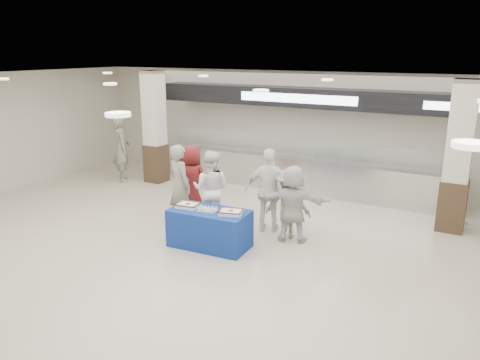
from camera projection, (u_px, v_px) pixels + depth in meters
The scene contains 15 objects.
ground at pixel (185, 265), 8.46m from camera, with size 14.00×14.00×0.00m, color beige.
serving_line at pixel (300, 149), 12.70m from camera, with size 8.70×0.85×2.80m.
column_left at pixel (155, 130), 13.46m from camera, with size 0.55×0.55×3.20m.
column_right at pixel (458, 161), 9.72m from camera, with size 0.55×0.55×3.20m.
display_table at pixel (210, 228), 9.17m from camera, with size 1.55×0.78×0.75m, color navy.
sheet_cake_left at pixel (188, 205), 9.24m from camera, with size 0.47×0.38×0.09m.
sheet_cake_right at pixel (231, 212), 8.85m from camera, with size 0.51×0.44×0.09m.
cupcake_tray at pixel (207, 209), 9.04m from camera, with size 0.42×0.34×0.06m.
civilian_maroon at pixel (191, 181), 10.73m from camera, with size 0.83×0.54×1.69m, color maroon.
soldier_a at pixel (180, 186), 10.14m from camera, with size 0.66×0.44×1.82m, color slate.
chef_tall at pixel (211, 189), 10.10m from camera, with size 0.83×0.64×1.70m, color white.
chef_short at pixel (270, 191), 9.84m from camera, with size 1.05×0.44×1.80m, color white.
soldier_b at pixel (288, 204), 9.55m from camera, with size 0.93×0.53×1.44m, color slate.
civilian_white at pixel (293, 204), 9.32m from camera, with size 1.47×0.47×1.59m, color silver.
soldier_bg at pixel (121, 148), 13.68m from camera, with size 0.71×0.47×1.96m, color slate.
Camera 1 is at (4.63, -6.28, 3.75)m, focal length 35.00 mm.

